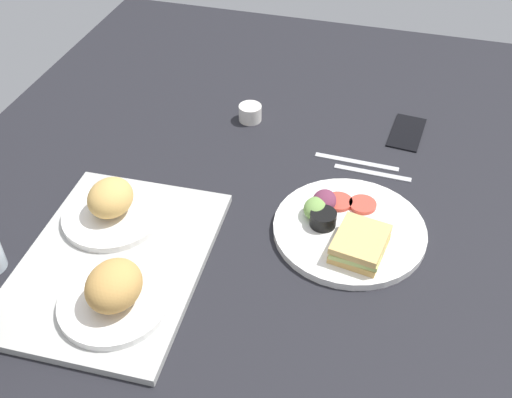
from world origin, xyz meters
The scene contains 9 objects.
ground_plane centered at (0.00, 0.00, -1.50)cm, with size 190.00×150.00×3.00cm, color black.
serving_tray centered at (-18.67, 24.62, 0.80)cm, with size 45.00×33.00×1.60cm, color #B2B2AD.
bread_plate_near centered at (-28.52, 19.24, 4.89)cm, with size 19.00×19.00×8.75cm.
bread_plate_far centered at (-8.33, 29.65, 4.45)cm, with size 19.67×19.67×8.23cm.
plate_with_salad centered at (1.03, -15.81, 1.65)cm, with size 30.07×30.07×5.40cm.
espresso_cup centered at (34.69, 13.74, 2.00)cm, with size 5.60×5.60×4.00cm, color silver.
fork centered at (21.68, -18.21, 0.25)cm, with size 17.00×1.40×0.50cm, color #B7B7BC.
knife centered at (24.68, -14.21, 0.25)cm, with size 19.00×1.40×0.50cm, color #B7B7BC.
cell_phone centered at (39.44, -24.08, 0.40)cm, with size 14.40×7.20×0.80cm, color black.
Camera 1 is at (-85.40, -21.74, 83.54)cm, focal length 42.32 mm.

